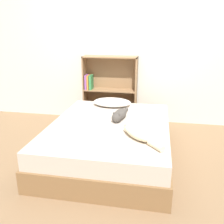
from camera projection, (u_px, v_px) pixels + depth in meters
ground_plane at (110, 156)px, 3.18m from camera, size 8.00×8.00×0.00m
wall_back at (126, 47)px, 4.08m from camera, size 8.00×0.06×2.50m
bed at (110, 140)px, 3.11m from camera, size 1.45×1.88×0.44m
pillow at (112, 102)px, 3.71m from camera, size 0.56×0.37×0.11m
cat_light at (138, 133)px, 2.62m from camera, size 0.48×0.52×0.13m
cat_dark at (120, 115)px, 3.17m from camera, size 0.19×0.55×0.14m
bookshelf at (109, 89)px, 4.23m from camera, size 0.89×0.26×1.11m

